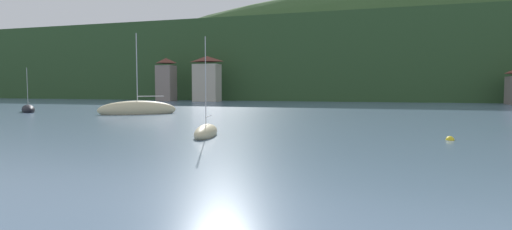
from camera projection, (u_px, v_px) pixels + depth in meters
wooded_hillside at (443, 69)px, 104.74m from camera, size 352.00×49.89×52.12m
shore_building_west at (166, 80)px, 88.85m from camera, size 3.76×3.43×9.40m
shore_building_westcentral at (207, 79)px, 86.07m from camera, size 5.62×3.61×9.60m
sailboat_far_5 at (138, 110)px, 44.47m from camera, size 7.91×6.92×9.37m
sailboat_far_7 at (28, 110)px, 48.30m from camera, size 4.33×3.89×5.59m
sailboat_mid_8 at (206, 133)px, 24.06m from camera, size 1.94×4.15×6.16m
mooring_buoy_near at (450, 140)px, 22.39m from camera, size 0.45×0.45×0.45m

